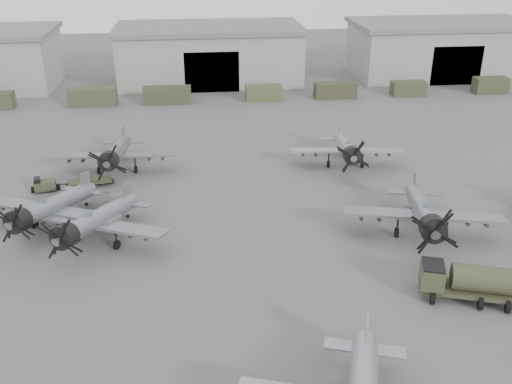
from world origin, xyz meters
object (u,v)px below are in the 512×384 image
at_px(aircraft_mid_2, 424,213).
at_px(aircraft_far_0, 115,153).
at_px(aircraft_mid_1, 93,222).
at_px(aircraft_far_1, 347,149).
at_px(aircraft_extra_268, 49,208).
at_px(fuel_tanker, 470,280).
at_px(tug_trailer, 62,184).

bearing_deg(aircraft_mid_2, aircraft_far_0, 161.05).
bearing_deg(aircraft_mid_1, aircraft_far_1, 53.74).
xyz_separation_m(aircraft_mid_1, aircraft_far_0, (0.15, 14.42, 0.06)).
xyz_separation_m(aircraft_mid_2, aircraft_extra_268, (-29.59, 4.59, -0.15)).
xyz_separation_m(aircraft_mid_1, aircraft_extra_268, (-3.90, 2.80, 0.00)).
distance_m(aircraft_mid_2, aircraft_far_1, 15.27).
xyz_separation_m(aircraft_mid_1, aircraft_far_1, (23.44, 13.31, -0.04)).
relative_size(aircraft_far_0, aircraft_extra_268, 1.05).
relative_size(aircraft_far_0, aircraft_far_1, 1.04).
bearing_deg(aircraft_far_0, aircraft_mid_1, -87.95).
xyz_separation_m(aircraft_mid_1, fuel_tanker, (25.75, -9.91, -0.70)).
bearing_deg(aircraft_far_1, aircraft_far_0, -176.05).
xyz_separation_m(fuel_tanker, tug_trailer, (-30.37, 21.17, -0.92)).
bearing_deg(fuel_tanker, tug_trailer, 163.47).
bearing_deg(aircraft_extra_268, aircraft_mid_1, -11.55).
bearing_deg(aircraft_mid_1, fuel_tanker, 3.10).
bearing_deg(tug_trailer, aircraft_mid_1, -78.01).
height_order(aircraft_mid_2, tug_trailer, aircraft_mid_2).
height_order(aircraft_extra_268, fuel_tanker, aircraft_extra_268).
distance_m(aircraft_mid_1, tug_trailer, 12.28).
distance_m(aircraft_mid_2, tug_trailer, 33.05).
height_order(aircraft_mid_2, fuel_tanker, aircraft_mid_2).
height_order(aircraft_mid_2, aircraft_far_1, aircraft_mid_2).
distance_m(aircraft_far_1, aircraft_extra_268, 29.28).
bearing_deg(fuel_tanker, aircraft_far_1, 114.03).
bearing_deg(aircraft_extra_268, aircraft_far_0, 94.95).
relative_size(aircraft_far_0, tug_trailer, 1.68).
bearing_deg(aircraft_mid_1, tug_trailer, 136.46).
xyz_separation_m(aircraft_far_0, fuel_tanker, (25.59, -24.33, -0.75)).
distance_m(aircraft_extra_268, tug_trailer, 8.64).
bearing_deg(fuel_tanker, aircraft_mid_2, 108.74).
xyz_separation_m(aircraft_mid_2, tug_trailer, (-30.31, 13.05, -1.77)).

